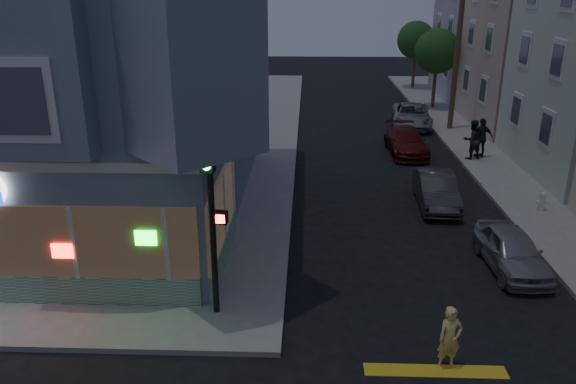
# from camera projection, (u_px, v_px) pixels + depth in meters

# --- Properties ---
(sidewalk_nw) EXTENTS (33.00, 42.00, 0.15)m
(sidewalk_nw) POSITION_uv_depth(u_px,v_px,m) (20.00, 129.00, 33.27)
(sidewalk_nw) COLOR gray
(sidewalk_nw) RESTS_ON ground
(corner_building) EXTENTS (14.60, 14.60, 11.40)m
(corner_building) POSITION_uv_depth(u_px,v_px,m) (37.00, 55.00, 19.76)
(corner_building) COLOR slate
(corner_building) RESTS_ON sidewalk_nw
(row_house_d) EXTENTS (12.00, 8.60, 10.50)m
(row_house_d) POSITION_uv_depth(u_px,v_px,m) (529.00, 25.00, 40.61)
(row_house_d) COLOR #A6A2B3
(row_house_d) RESTS_ON sidewalk_ne
(utility_pole) EXTENTS (2.20, 0.30, 9.00)m
(utility_pole) POSITION_uv_depth(u_px,v_px,m) (458.00, 48.00, 31.71)
(utility_pole) COLOR #4C3826
(utility_pole) RESTS_ON sidewalk_ne
(street_tree_near) EXTENTS (3.00, 3.00, 5.30)m
(street_tree_near) POSITION_uv_depth(u_px,v_px,m) (437.00, 51.00, 37.62)
(street_tree_near) COLOR #4C3826
(street_tree_near) RESTS_ON sidewalk_ne
(street_tree_far) EXTENTS (3.00, 3.00, 5.30)m
(street_tree_far) POSITION_uv_depth(u_px,v_px,m) (416.00, 40.00, 45.12)
(street_tree_far) COLOR #4C3826
(street_tree_far) RESTS_ON sidewalk_ne
(running_child) EXTENTS (0.63, 0.49, 1.54)m
(running_child) POSITION_uv_depth(u_px,v_px,m) (450.00, 338.00, 12.49)
(running_child) COLOR #E0CB72
(running_child) RESTS_ON ground
(pedestrian_a) EXTENTS (1.13, 1.01, 1.92)m
(pedestrian_a) POSITION_uv_depth(u_px,v_px,m) (472.00, 139.00, 27.17)
(pedestrian_a) COLOR black
(pedestrian_a) RESTS_ON sidewalk_ne
(pedestrian_b) EXTENTS (1.21, 0.70, 1.94)m
(pedestrian_b) POSITION_uv_depth(u_px,v_px,m) (482.00, 138.00, 27.42)
(pedestrian_b) COLOR black
(pedestrian_b) RESTS_ON sidewalk_ne
(parked_car_a) EXTENTS (1.60, 3.69, 1.24)m
(parked_car_a) POSITION_uv_depth(u_px,v_px,m) (511.00, 250.00, 16.95)
(parked_car_a) COLOR #979A9E
(parked_car_a) RESTS_ON ground
(parked_car_b) EXTENTS (1.56, 4.00, 1.30)m
(parked_car_b) POSITION_uv_depth(u_px,v_px,m) (436.00, 190.00, 21.85)
(parked_car_b) COLOR #35383A
(parked_car_b) RESTS_ON ground
(parked_car_c) EXTENTS (1.89, 4.46, 1.28)m
(parked_car_c) POSITION_uv_depth(u_px,v_px,m) (406.00, 141.00, 28.60)
(parked_car_c) COLOR #561313
(parked_car_c) RESTS_ON ground
(parked_car_d) EXTENTS (2.81, 5.12, 1.36)m
(parked_car_d) POSITION_uv_depth(u_px,v_px,m) (411.00, 115.00, 34.06)
(parked_car_d) COLOR #909699
(parked_car_d) RESTS_ON ground
(traffic_signal) EXTENTS (0.60, 0.56, 4.98)m
(traffic_signal) POSITION_uv_depth(u_px,v_px,m) (211.00, 192.00, 13.38)
(traffic_signal) COLOR black
(traffic_signal) RESTS_ON sidewalk_nw
(fire_hydrant) EXTENTS (0.42, 0.24, 0.73)m
(fire_hydrant) POSITION_uv_depth(u_px,v_px,m) (542.00, 201.00, 21.09)
(fire_hydrant) COLOR silver
(fire_hydrant) RESTS_ON sidewalk_ne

